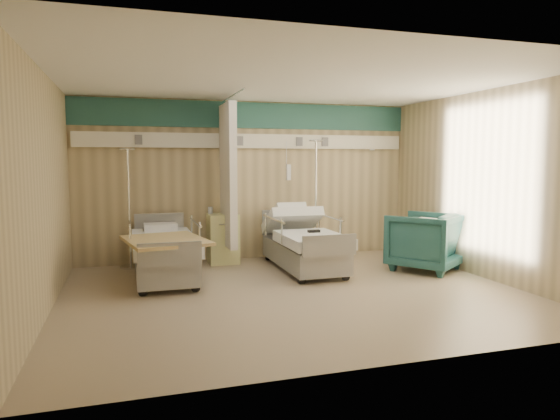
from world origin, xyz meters
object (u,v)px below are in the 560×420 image
(visitor_armchair, at_px, (425,241))
(bed_right, at_px, (304,250))
(iv_stand_left, at_px, (130,243))
(bed_left, at_px, (164,258))
(bedside_cabinet, at_px, (223,238))
(iv_stand_right, at_px, (315,235))

(visitor_armchair, bearing_deg, bed_right, -53.30)
(visitor_armchair, relative_size, iv_stand_left, 0.52)
(bed_left, relative_size, bedside_cabinet, 2.54)
(bed_left, relative_size, iv_stand_right, 1.02)
(visitor_armchair, xyz_separation_m, iv_stand_right, (-1.35, 1.38, -0.03))
(iv_stand_right, bearing_deg, visitor_armchair, -45.61)
(visitor_armchair, bearing_deg, bedside_cabinet, -61.90)
(bedside_cabinet, xyz_separation_m, iv_stand_left, (-1.53, 0.08, -0.02))
(bed_right, height_order, visitor_armchair, visitor_armchair)
(bed_right, bearing_deg, visitor_armchair, -17.97)
(bed_left, bearing_deg, bed_right, 0.00)
(bed_left, bearing_deg, bedside_cabinet, 40.60)
(bedside_cabinet, bearing_deg, iv_stand_left, 177.01)
(bed_right, bearing_deg, bed_left, 180.00)
(bedside_cabinet, relative_size, iv_stand_right, 0.40)
(iv_stand_right, bearing_deg, bed_left, -163.90)
(bedside_cabinet, xyz_separation_m, iv_stand_right, (1.65, -0.12, 0.01))
(bedside_cabinet, distance_m, visitor_armchair, 3.35)
(bed_right, distance_m, bed_left, 2.20)
(visitor_armchair, bearing_deg, iv_stand_left, -54.56)
(visitor_armchair, distance_m, iv_stand_left, 4.80)
(bedside_cabinet, xyz_separation_m, visitor_armchair, (3.00, -1.50, 0.04))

